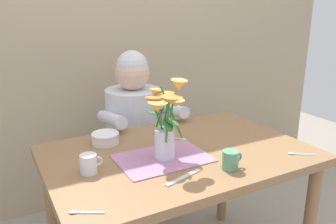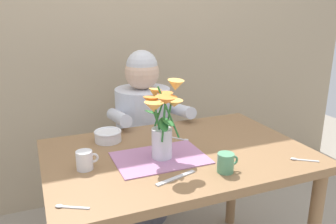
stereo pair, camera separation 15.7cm
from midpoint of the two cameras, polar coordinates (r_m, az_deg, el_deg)
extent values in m
cube|color=tan|center=(2.46, -12.80, 13.61)|extent=(4.00, 0.10, 2.50)
cube|color=olive|center=(1.61, -1.07, -7.16)|extent=(1.20, 0.80, 0.04)
cylinder|color=olive|center=(1.95, -20.83, -16.14)|extent=(0.06, 0.06, 0.70)
cylinder|color=olive|center=(2.29, 7.21, -9.81)|extent=(0.06, 0.06, 0.70)
cylinder|color=#4C4C56|center=(2.37, -7.28, -12.96)|extent=(0.30, 0.30, 0.40)
cylinder|color=silver|center=(2.18, -7.72, -2.68)|extent=(0.34, 0.34, 0.50)
sphere|color=#DBB293|center=(2.09, -8.10, 6.38)|extent=(0.21, 0.21, 0.21)
sphere|color=silver|center=(2.08, -8.15, 7.46)|extent=(0.19, 0.19, 0.19)
cylinder|color=silver|center=(1.96, -11.59, -1.20)|extent=(0.07, 0.33, 0.12)
cylinder|color=silver|center=(2.09, -1.62, 0.34)|extent=(0.07, 0.33, 0.12)
cube|color=#B275A3|center=(1.53, -3.84, -7.69)|extent=(0.40, 0.28, 0.00)
cylinder|color=silver|center=(1.51, -3.58, -5.34)|extent=(0.09, 0.09, 0.14)
cylinder|color=#2D7533|center=(1.49, -2.65, -1.49)|extent=(0.04, 0.03, 0.14)
cone|color=#EFA84C|center=(1.49, -1.71, 1.40)|extent=(0.11, 0.11, 0.03)
sphere|color=#E5D14C|center=(1.49, -1.71, 1.58)|extent=(0.02, 0.02, 0.02)
cylinder|color=#2D7533|center=(1.50, -3.41, -0.98)|extent=(0.01, 0.05, 0.16)
cone|color=orange|center=(1.51, -3.22, 2.38)|extent=(0.09, 0.09, 0.04)
sphere|color=#E5D14C|center=(1.51, -3.22, 2.56)|extent=(0.02, 0.02, 0.02)
cylinder|color=#2D7533|center=(1.50, -4.34, -0.61)|extent=(0.05, 0.05, 0.17)
cone|color=#EFA84C|center=(1.52, -5.07, 3.08)|extent=(0.07, 0.07, 0.04)
sphere|color=#E5D14C|center=(1.52, -5.08, 3.26)|extent=(0.02, 0.02, 0.02)
cylinder|color=#2D7533|center=(1.48, -4.53, -1.42)|extent=(0.04, 0.06, 0.15)
cone|color=orange|center=(1.46, -5.49, 1.60)|extent=(0.10, 0.10, 0.05)
sphere|color=#E5D14C|center=(1.46, -5.49, 1.79)|extent=(0.02, 0.02, 0.02)
cylinder|color=#2D7533|center=(1.45, -4.24, -1.90)|extent=(0.05, 0.06, 0.14)
cone|color=#EFA84C|center=(1.41, -4.92, 0.70)|extent=(0.11, 0.11, 0.05)
sphere|color=#E5D14C|center=(1.41, -4.92, 0.89)|extent=(0.02, 0.02, 0.02)
cylinder|color=#2D7533|center=(1.42, -3.20, -1.39)|extent=(0.03, 0.01, 0.19)
cone|color=orange|center=(1.35, -2.76, 1.89)|extent=(0.12, 0.12, 0.03)
sphere|color=#E5D14C|center=(1.35, -2.77, 2.09)|extent=(0.02, 0.02, 0.02)
cylinder|color=#2D7533|center=(1.45, -2.53, -0.10)|extent=(0.08, 0.06, 0.22)
cone|color=#EFA84C|center=(1.41, -1.39, 4.43)|extent=(0.10, 0.10, 0.05)
sphere|color=#E5D14C|center=(1.41, -1.39, 4.63)|extent=(0.02, 0.02, 0.02)
ellipsoid|color=#2D7533|center=(1.42, -2.56, -1.67)|extent=(0.04, 0.09, 0.03)
ellipsoid|color=#2D7533|center=(1.50, -5.36, -0.19)|extent=(0.07, 0.10, 0.02)
ellipsoid|color=#2D7533|center=(1.41, -3.20, -2.14)|extent=(0.06, 0.09, 0.04)
cylinder|color=white|center=(1.72, -12.94, -4.39)|extent=(0.13, 0.13, 0.05)
torus|color=white|center=(1.71, -12.99, -3.62)|extent=(0.14, 0.14, 0.01)
cube|color=silver|center=(1.37, -0.71, -10.83)|extent=(0.19, 0.07, 0.00)
cylinder|color=silver|center=(1.44, -16.11, -8.34)|extent=(0.07, 0.07, 0.08)
torus|color=silver|center=(1.45, -14.65, -7.94)|extent=(0.04, 0.01, 0.04)
cylinder|color=#569970|center=(1.43, 7.19, -7.97)|extent=(0.07, 0.07, 0.08)
torus|color=#569970|center=(1.45, 8.43, -7.50)|extent=(0.04, 0.01, 0.04)
cube|color=silver|center=(1.75, -1.65, -4.36)|extent=(0.07, 0.08, 0.00)
ellipsoid|color=silver|center=(1.73, 0.02, -4.56)|extent=(0.03, 0.03, 0.01)
cube|color=silver|center=(1.21, -16.67, -15.77)|extent=(0.09, 0.06, 0.00)
ellipsoid|color=silver|center=(1.23, -19.23, -15.47)|extent=(0.03, 0.03, 0.01)
cube|color=silver|center=(1.66, 19.06, -6.70)|extent=(0.09, 0.07, 0.00)
ellipsoid|color=silver|center=(1.64, 17.18, -6.61)|extent=(0.03, 0.03, 0.01)
camera|label=1|loc=(0.08, -92.86, -0.88)|focal=36.83mm
camera|label=2|loc=(0.08, 87.14, 0.88)|focal=36.83mm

